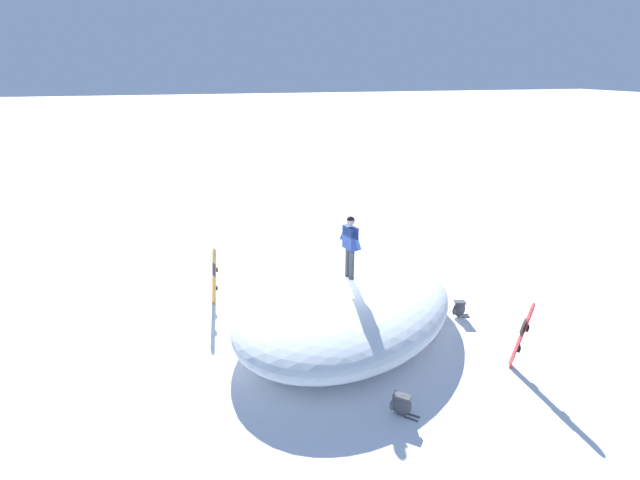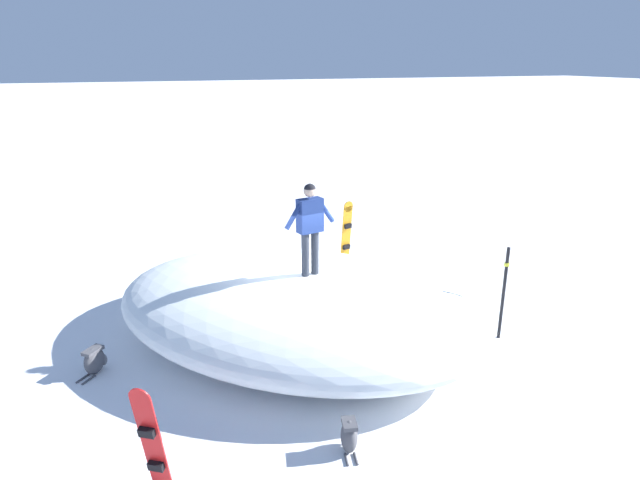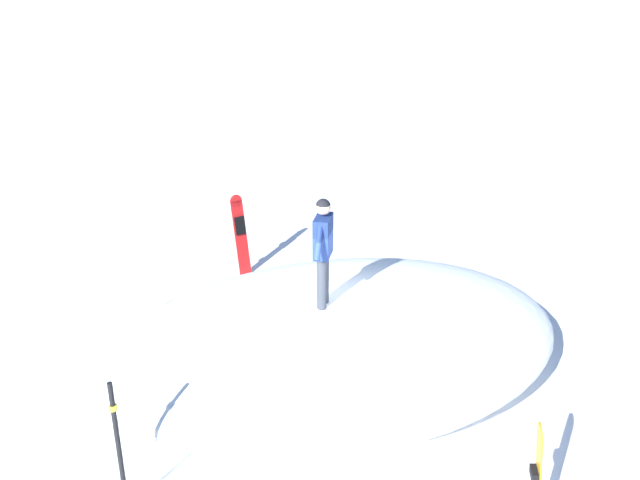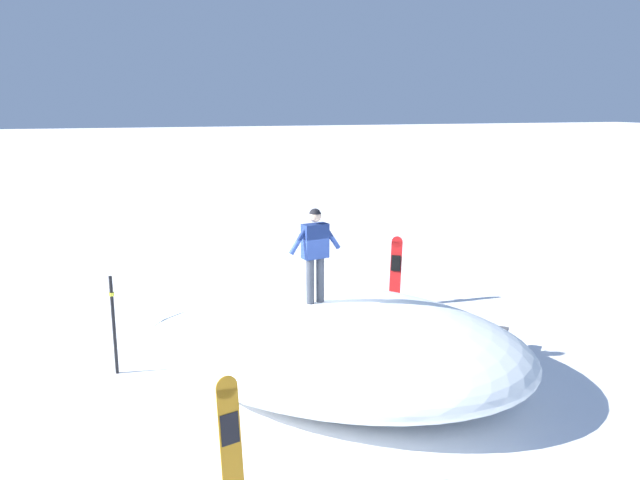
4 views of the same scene
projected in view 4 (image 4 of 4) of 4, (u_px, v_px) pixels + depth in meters
ground at (314, 390)px, 10.62m from camera, size 240.00×240.00×0.00m
snow_mound at (330, 340)px, 11.06m from camera, size 8.65×8.58×1.34m
snowboarder_standing at (315, 247)px, 10.77m from camera, size 0.31×1.01×1.67m
snowboard_primary_upright at (230, 443)px, 7.30m from camera, size 0.24×0.31×1.71m
snowboard_secondary_upright at (396, 270)px, 14.90m from camera, size 0.42×0.40×1.67m
backpack_near at (296, 306)px, 14.22m from camera, size 0.51×0.30×0.48m
backpack_far at (502, 340)px, 12.21m from camera, size 0.56×0.54×0.47m
trail_marker_pole at (114, 323)px, 11.07m from camera, size 0.10×0.10×1.82m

